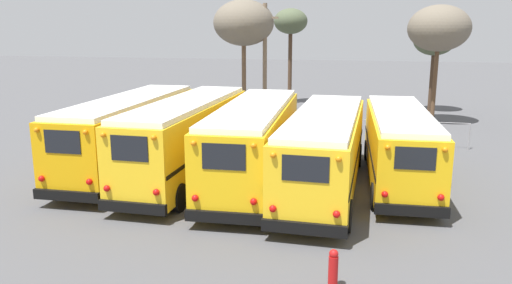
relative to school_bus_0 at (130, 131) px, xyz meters
The scene contains 13 objects.
ground_plane 6.06m from the school_bus_0, ahead, with size 160.00×160.00×0.00m, color #4C4C4F.
school_bus_0 is the anchor object (origin of this frame).
school_bus_1 2.94m from the school_bus_0, 10.02° to the right, with size 2.56×10.61×3.34m.
school_bus_2 5.83m from the school_bus_0, ahead, with size 2.99×10.73×3.28m.
school_bus_3 8.76m from the school_bus_0, ahead, with size 2.82×10.62×3.13m.
school_bus_4 11.61m from the school_bus_0, ahead, with size 2.76×9.75×3.00m.
utility_pole 14.02m from the school_bus_0, 75.85° to the left, with size 1.80×0.29×7.87m.
bare_tree_0 22.36m from the school_bus_0, 79.73° to the left, with size 2.74×2.74×7.83m.
bare_tree_1 21.06m from the school_bus_0, 45.04° to the left, with size 3.94×3.94×7.73m.
bare_tree_2 14.54m from the school_bus_0, 82.15° to the left, with size 4.10×4.10×8.14m.
bare_tree_3 25.07m from the school_bus_0, 52.92° to the left, with size 3.06×3.06×6.55m.
fence_line 9.44m from the school_bus_0, 51.98° to the left, with size 19.64×0.06×1.42m.
fire_hydrant 12.95m from the school_bus_0, 42.02° to the right, with size 0.24×0.24×1.03m.
Camera 1 is at (4.34, -19.94, 6.29)m, focal length 35.00 mm.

